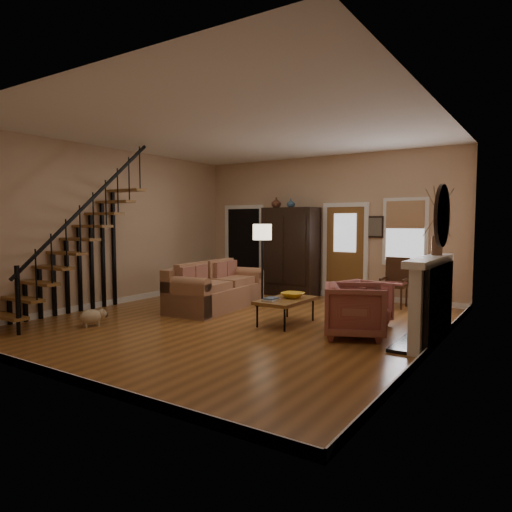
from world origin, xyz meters
The scene contains 15 objects.
room centered at (-0.41, 1.76, 1.51)m, with size 7.00×7.33×3.30m.
staircase centered at (-2.78, -1.30, 1.60)m, with size 0.94×2.80×3.20m, color brown, non-canonical shape.
fireplace centered at (3.13, 0.50, 0.74)m, with size 0.33×1.95×2.30m.
armoire centered at (-0.70, 3.15, 1.05)m, with size 1.30×0.60×2.10m, color black, non-canonical shape.
vase_a centered at (-1.05, 3.05, 2.22)m, with size 0.24×0.24×0.25m, color #4C2619.
vase_b centered at (-0.65, 3.05, 2.21)m, with size 0.20×0.20×0.21m, color #334C60.
sofa centered at (-1.16, 0.84, 0.43)m, with size 1.00×2.31×0.86m, color #9A6746, non-canonical shape.
coffee_table centered at (0.74, 0.36, 0.22)m, with size 0.67×1.14×0.44m, color brown, non-canonical shape.
bowl centered at (0.79, 0.51, 0.49)m, with size 0.39×0.39×0.10m, color gold.
books centered at (0.62, 0.06, 0.46)m, with size 0.21×0.29×0.05m, color beige, non-canonical shape.
armchair_left centered at (2.06, 0.16, 0.41)m, with size 0.88×0.90×0.82m, color maroon.
armchair_right centered at (1.85, 1.00, 0.37)m, with size 0.80×0.82×0.75m, color maroon.
floor_lamp centered at (-0.52, 1.59, 0.86)m, with size 0.39×0.39×1.72m, color black, non-canonical shape.
side_chair centered at (1.85, 2.95, 0.51)m, with size 0.54×0.54×1.02m, color #3B2313, non-canonical shape.
dog centered at (-1.91, -1.61, 0.15)m, with size 0.24×0.41×0.30m, color #D1B88F, non-canonical shape.
Camera 1 is at (4.57, -6.43, 1.77)m, focal length 32.00 mm.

